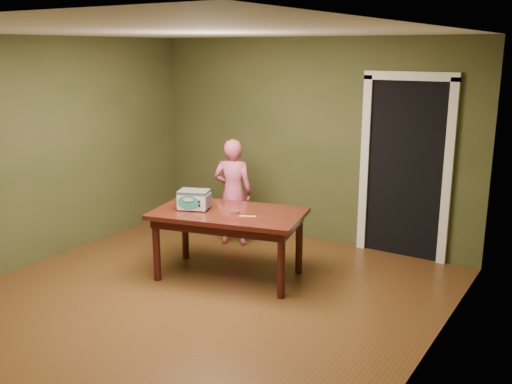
% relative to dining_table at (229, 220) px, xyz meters
% --- Properties ---
extents(floor, '(5.00, 5.00, 0.00)m').
position_rel_dining_table_xyz_m(floor, '(0.07, -0.79, -0.65)').
color(floor, '#593619').
rests_on(floor, ground).
extents(room_shell, '(4.52, 5.02, 2.61)m').
position_rel_dining_table_xyz_m(room_shell, '(0.07, -0.79, 1.06)').
color(room_shell, '#4A4B28').
rests_on(room_shell, ground).
extents(doorway, '(1.10, 0.66, 2.25)m').
position_rel_dining_table_xyz_m(doorway, '(1.37, 1.99, 0.41)').
color(doorway, black).
rests_on(doorway, ground).
extents(dining_table, '(1.76, 1.25, 0.75)m').
position_rel_dining_table_xyz_m(dining_table, '(0.00, 0.00, 0.00)').
color(dining_table, '#36120C').
rests_on(dining_table, floor).
extents(toy_oven, '(0.39, 0.33, 0.21)m').
position_rel_dining_table_xyz_m(toy_oven, '(-0.37, -0.13, 0.21)').
color(toy_oven, '#4C4F54').
rests_on(toy_oven, dining_table).
extents(baking_pan, '(0.10, 0.10, 0.02)m').
position_rel_dining_table_xyz_m(baking_pan, '(0.09, -0.01, 0.11)').
color(baking_pan, silver).
rests_on(baking_pan, dining_table).
extents(spatula, '(0.17, 0.10, 0.01)m').
position_rel_dining_table_xyz_m(spatula, '(0.28, -0.06, 0.10)').
color(spatula, '#E5D263').
rests_on(spatula, dining_table).
extents(child, '(0.58, 0.49, 1.37)m').
position_rel_dining_table_xyz_m(child, '(-0.58, 0.92, 0.03)').
color(child, '#CF5575').
rests_on(child, floor).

